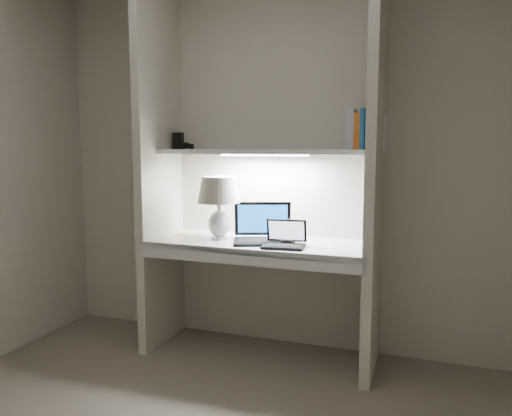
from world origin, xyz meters
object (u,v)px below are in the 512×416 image
at_px(table_lamp, 219,197).
at_px(laptop_netbook, 285,240).
at_px(speaker, 259,225).
at_px(book_row, 367,130).
at_px(laptop_main, 263,233).

distance_m(table_lamp, laptop_netbook, 0.54).
distance_m(laptop_netbook, speaker, 0.45).
relative_size(speaker, book_row, 0.51).
bearing_deg(laptop_main, book_row, -3.00).
height_order(laptop_main, book_row, book_row).
bearing_deg(table_lamp, book_row, 13.78).
xyz_separation_m(laptop_main, speaker, (-0.11, 0.22, 0.01)).
relative_size(table_lamp, book_row, 1.64).
xyz_separation_m(laptop_netbook, book_row, (0.44, 0.31, 0.68)).
relative_size(table_lamp, speaker, 3.19).
bearing_deg(speaker, table_lamp, -146.70).
bearing_deg(book_row, table_lamp, -166.22).
height_order(table_lamp, book_row, book_row).
bearing_deg(book_row, speaker, 177.87).
height_order(table_lamp, laptop_main, table_lamp).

